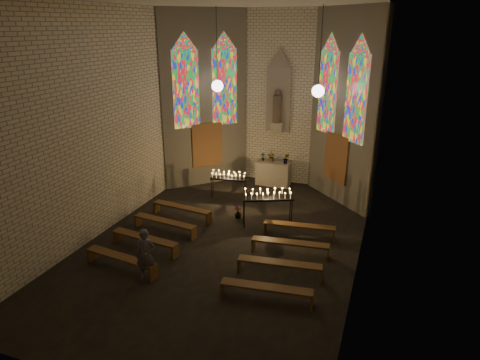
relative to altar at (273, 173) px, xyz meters
The scene contains 18 objects.
floor 5.47m from the altar, 90.00° to the right, with size 12.00×12.00×0.00m, color black.
room 3.83m from the altar, 90.00° to the right, with size 8.22×12.43×7.00m.
altar is the anchor object (origin of this frame).
flower_vase_left 0.83m from the altar, behind, with size 0.18×0.12×0.34m, color #4C723F.
flower_vase_center 0.70m from the altar, 144.78° to the left, with size 0.35×0.30×0.39m, color #4C723F.
flower_vase_right 0.90m from the altar, ahead, with size 0.24×0.20×0.44m, color #4C723F.
aisle_flower_pot 3.63m from the altar, 93.79° to the right, with size 0.24×0.24×0.43m, color #4C723F.
votive_stand_left 2.42m from the altar, 119.98° to the right, with size 1.45×0.53×1.04m.
votive_stand_right 3.95m from the altar, 76.89° to the right, with size 1.70×1.05×1.24m.
pew_left_0 4.75m from the altar, 115.98° to the right, with size 2.27×0.58×0.43m.
pew_right_0 4.75m from the altar, 64.02° to the right, with size 2.27×0.58×0.43m.
pew_left_1 5.85m from the altar, 110.83° to the right, with size 2.27×0.58×0.43m.
pew_right_1 5.85m from the altar, 69.17° to the right, with size 2.27×0.58×0.43m.
pew_left_2 6.99m from the altar, 107.33° to the right, with size 2.27×0.58×0.43m.
pew_right_2 6.99m from the altar, 72.67° to the right, with size 2.27×0.58×0.43m.
pew_left_3 8.14m from the altar, 104.81° to the right, with size 2.27×0.58×0.43m.
pew_right_3 8.14m from the altar, 75.19° to the right, with size 2.27×0.58×0.43m.
visitor 8.11m from the altar, 98.35° to the right, with size 0.53×0.35×1.44m, color #53525E.
Camera 1 is at (4.51, -10.92, 6.40)m, focal length 32.00 mm.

